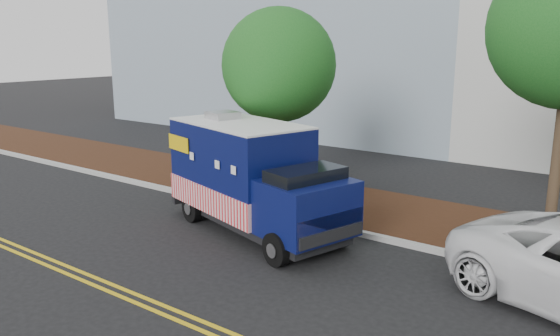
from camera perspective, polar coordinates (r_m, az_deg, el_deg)
The scene contains 8 objects.
ground at distance 15.63m, azimuth -4.98°, elevation -6.03°, with size 120.00×120.00×0.00m, color black.
curb at distance 16.63m, azimuth -1.81°, elevation -4.53°, with size 120.00×0.18×0.15m, color #9E9E99.
mulch_strip at distance 18.26m, azimuth 2.26°, elevation -2.92°, with size 120.00×4.00×0.15m, color #321B0D.
centerline_near at distance 12.87m, azimuth -18.35°, elevation -10.98°, with size 120.00×0.10×0.01m, color gold.
centerline_far at distance 12.74m, azimuth -19.28°, elevation -11.30°, with size 120.00×0.10×0.01m, color gold.
tree_b at distance 18.00m, azimuth -0.13°, elevation 10.66°, with size 3.72×3.72×6.21m.
sign_post at distance 18.68m, azimuth -9.86°, elevation 0.82°, with size 0.06×0.06×2.40m, color #473828.
food_truck at distance 14.93m, azimuth -3.04°, elevation -1.21°, with size 6.32×3.75×3.15m.
Camera 1 is at (9.78, -11.08, 5.11)m, focal length 35.00 mm.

